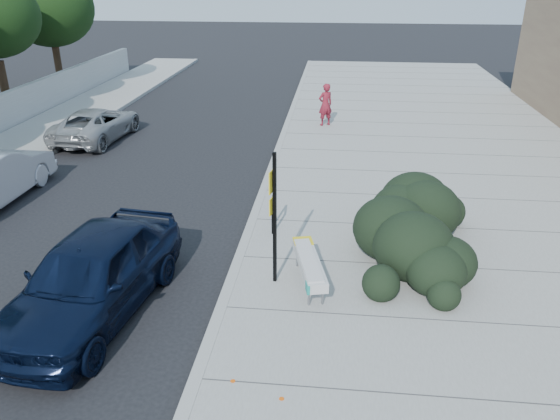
{
  "coord_description": "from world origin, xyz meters",
  "views": [
    {
      "loc": [
        2.04,
        -8.59,
        6.09
      ],
      "look_at": [
        0.84,
        2.74,
        1.0
      ],
      "focal_mm": 35.0,
      "sensor_mm": 36.0,
      "label": 1
    }
  ],
  "objects_px": {
    "bench": "(309,264)",
    "pedestrian": "(325,105)",
    "sign_post": "(274,211)",
    "bike_rack": "(273,208)",
    "sedan_navy": "(91,276)",
    "suv_silver": "(97,124)"
  },
  "relations": [
    {
      "from": "bench",
      "to": "pedestrian",
      "type": "height_order",
      "value": "pedestrian"
    },
    {
      "from": "sign_post",
      "to": "bike_rack",
      "type": "bearing_deg",
      "value": 108.75
    },
    {
      "from": "sedan_navy",
      "to": "bench",
      "type": "bearing_deg",
      "value": 24.45
    },
    {
      "from": "bench",
      "to": "pedestrian",
      "type": "distance_m",
      "value": 12.34
    },
    {
      "from": "pedestrian",
      "to": "sign_post",
      "type": "bearing_deg",
      "value": 55.78
    },
    {
      "from": "bike_rack",
      "to": "sedan_navy",
      "type": "xyz_separation_m",
      "value": [
        -2.99,
        -3.72,
        0.11
      ]
    },
    {
      "from": "bike_rack",
      "to": "sedan_navy",
      "type": "bearing_deg",
      "value": -131.15
    },
    {
      "from": "sedan_navy",
      "to": "sign_post",
      "type": "bearing_deg",
      "value": 28.71
    },
    {
      "from": "sign_post",
      "to": "suv_silver",
      "type": "bearing_deg",
      "value": 140.85
    },
    {
      "from": "bike_rack",
      "to": "pedestrian",
      "type": "relative_size",
      "value": 0.54
    },
    {
      "from": "bench",
      "to": "suv_silver",
      "type": "distance_m",
      "value": 13.13
    },
    {
      "from": "sedan_navy",
      "to": "pedestrian",
      "type": "height_order",
      "value": "pedestrian"
    },
    {
      "from": "bike_rack",
      "to": "sedan_navy",
      "type": "relative_size",
      "value": 0.19
    },
    {
      "from": "sign_post",
      "to": "pedestrian",
      "type": "xyz_separation_m",
      "value": [
        0.66,
        12.27,
        -0.72
      ]
    },
    {
      "from": "suv_silver",
      "to": "bench",
      "type": "bearing_deg",
      "value": 135.32
    },
    {
      "from": "bench",
      "to": "sign_post",
      "type": "xyz_separation_m",
      "value": [
        -0.72,
        0.06,
        1.1
      ]
    },
    {
      "from": "bike_rack",
      "to": "suv_silver",
      "type": "bearing_deg",
      "value": 133.78
    },
    {
      "from": "bench",
      "to": "bike_rack",
      "type": "xyz_separation_m",
      "value": [
        -1.02,
        2.5,
        0.08
      ]
    },
    {
      "from": "suv_silver",
      "to": "bike_rack",
      "type": "bearing_deg",
      "value": 140.13
    },
    {
      "from": "bench",
      "to": "bike_rack",
      "type": "height_order",
      "value": "bike_rack"
    },
    {
      "from": "bike_rack",
      "to": "sign_post",
      "type": "distance_m",
      "value": 2.67
    },
    {
      "from": "bike_rack",
      "to": "pedestrian",
      "type": "xyz_separation_m",
      "value": [
        0.96,
        9.83,
        0.3
      ]
    }
  ]
}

